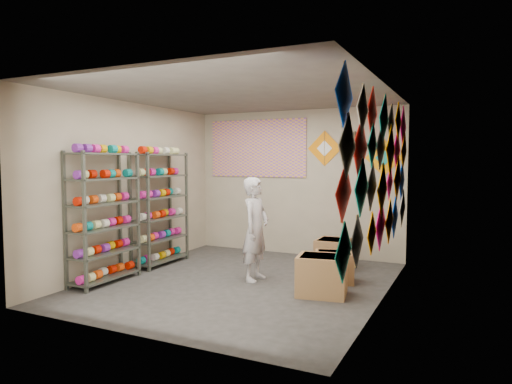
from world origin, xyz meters
The scene contains 12 objects.
ground centered at (0.00, 0.00, 0.00)m, with size 4.50×4.50×0.00m, color #2E2B28.
room_walls centered at (0.00, 0.00, 1.64)m, with size 4.50×4.50×4.50m.
shelf_rack_front centered at (-1.78, -0.85, 0.95)m, with size 0.40×1.10×1.90m, color #4C5147.
shelf_rack_back centered at (-1.78, 0.45, 0.95)m, with size 0.40×1.10×1.90m, color #4C5147.
string_spools centered at (-1.78, -0.20, 1.05)m, with size 0.12×2.36×0.12m.
kite_wall_display centered at (1.98, 0.10, 1.65)m, with size 0.06×4.25×2.03m.
back_wall_kites centered at (1.08, 2.24, 1.93)m, with size 1.69×0.02×0.81m.
poster centered at (-0.80, 2.23, 2.00)m, with size 2.00×0.01×1.10m, color purple.
shopkeeper centered at (0.13, 0.21, 0.76)m, with size 0.37×0.56×1.52m, color beige.
carton_a centered at (1.25, -0.09, 0.26)m, with size 0.63×0.52×0.52m, color olive.
carton_b centered at (1.21, 0.61, 0.22)m, with size 0.54×0.44×0.44m, color olive.
carton_c centered at (0.96, 1.41, 0.24)m, with size 0.50×0.55×0.48m, color olive.
Camera 1 is at (3.02, -5.77, 1.77)m, focal length 32.00 mm.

